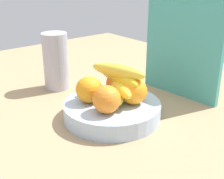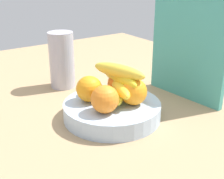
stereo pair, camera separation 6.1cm
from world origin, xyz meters
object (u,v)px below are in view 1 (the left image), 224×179
orange_front_left (107,99)px  thermos_tumbler (56,61)px  banana_bunch (118,82)px  cutting_board (183,42)px  orange_center (119,83)px  orange_front_right (134,91)px  fruit_bowl (112,110)px  orange_back_left (89,90)px

orange_front_left → thermos_tumbler: size_ratio=0.38×
banana_bunch → cutting_board: cutting_board is taller
orange_center → banana_bunch: size_ratio=0.40×
orange_front_right → thermos_tumbler: size_ratio=0.38×
orange_front_left → orange_center: same height
fruit_bowl → orange_center: (-2.84, 4.97, 6.11)cm
orange_front_right → thermos_tumbler: 34.80cm
orange_back_left → cutting_board: 34.84cm
fruit_bowl → thermos_tumbler: thermos_tumbler is taller
banana_bunch → thermos_tumbler: 29.30cm
thermos_tumbler → fruit_bowl: bearing=0.7°
fruit_bowl → thermos_tumbler: 31.14cm
cutting_board → thermos_tumbler: (-31.10, -28.87, -8.15)cm
orange_front_right → orange_back_left: bearing=-134.5°
orange_center → thermos_tumbler: thermos_tumbler is taller
orange_front_right → orange_front_left: bearing=-92.1°
orange_front_left → orange_back_left: (-8.44, 0.36, 0.00)cm
orange_center → banana_bunch: bearing=-48.1°
orange_front_left → fruit_bowl: bearing=127.9°
orange_center → orange_back_left: size_ratio=1.00×
thermos_tumbler → orange_center: bearing=11.1°
orange_front_right → orange_center: 7.08cm
orange_back_left → orange_front_left: bearing=-2.4°
banana_bunch → orange_front_left: bearing=-58.1°
orange_front_right → fruit_bowl: bearing=-134.1°
orange_center → cutting_board: cutting_board is taller
banana_bunch → thermos_tumbler: bearing=-173.2°
fruit_bowl → orange_center: size_ratio=3.70×
banana_bunch → cutting_board: (2.00, 25.40, 7.93)cm
fruit_bowl → orange_center: orange_center is taller
fruit_bowl → cutting_board: (0.86, 28.47, 15.62)cm
orange_center → orange_back_left: (-1.74, -9.57, 0.00)cm
banana_bunch → cutting_board: 26.68cm
orange_center → thermos_tumbler: size_ratio=0.38×
orange_center → cutting_board: 25.62cm
orange_front_left → orange_front_right: 9.32cm
orange_back_left → thermos_tumbler: bearing=170.7°
cutting_board → orange_back_left: bearing=-103.8°
orange_front_left → banana_bunch: size_ratio=0.40×
orange_front_left → thermos_tumbler: bearing=172.4°
orange_center → orange_back_left: bearing=-100.3°
thermos_tumbler → orange_back_left: bearing=-9.3°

